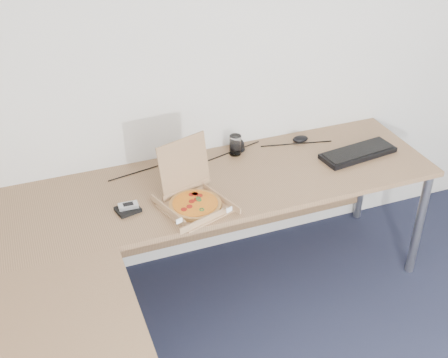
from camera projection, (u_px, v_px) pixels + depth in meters
name	position (u px, v px, depth m)	size (l,w,h in m)	color
desk	(171.00, 251.00, 2.66)	(2.50, 2.20, 0.73)	#8D6744
pizza_box	(194.00, 200.00, 2.89)	(0.29, 0.34, 0.29)	tan
drinking_glass	(235.00, 145.00, 3.31)	(0.07, 0.07, 0.12)	white
keyboard	(358.00, 153.00, 3.32)	(0.44, 0.16, 0.03)	black
mouse	(300.00, 139.00, 3.45)	(0.10, 0.06, 0.03)	black
wallet	(128.00, 209.00, 2.86)	(0.11, 0.09, 0.02)	black
phone	(128.00, 206.00, 2.86)	(0.10, 0.05, 0.02)	#B2B5BA
dome_speaker	(237.00, 144.00, 3.36)	(0.09, 0.09, 0.08)	black
cable_bundle	(219.00, 157.00, 3.31)	(0.64, 0.04, 0.01)	black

